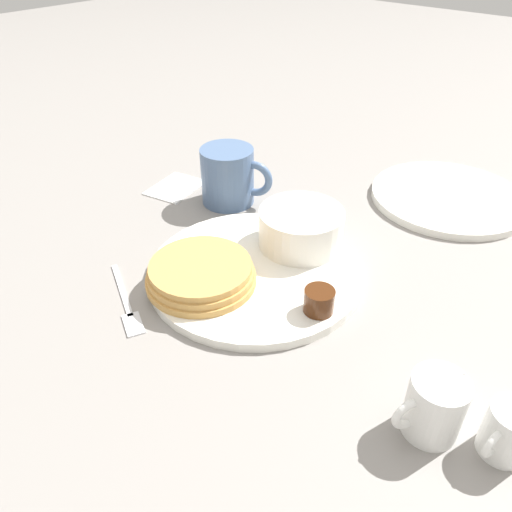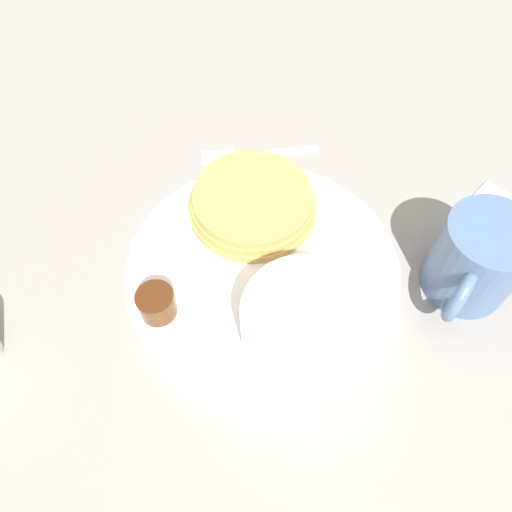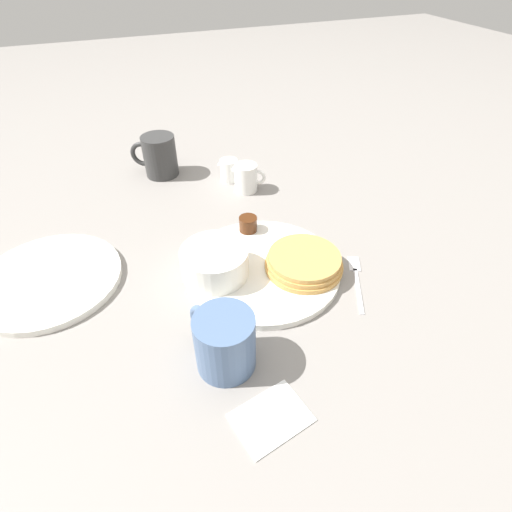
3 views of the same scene
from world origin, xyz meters
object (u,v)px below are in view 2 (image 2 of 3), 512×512
object	(u,v)px
plate	(262,270)
fork	(246,154)
coffee_mug	(476,261)
bowl	(305,323)

from	to	relation	value
plate	fork	bearing A→B (deg)	152.96
coffee_mug	fork	world-z (taller)	coffee_mug
bowl	coffee_mug	distance (m)	0.17
plate	coffee_mug	size ratio (longest dim) A/B	2.47
bowl	fork	bearing A→B (deg)	159.52
bowl	coffee_mug	size ratio (longest dim) A/B	1.03
plate	bowl	distance (m)	0.09
coffee_mug	plate	bearing A→B (deg)	-127.34
coffee_mug	bowl	bearing A→B (deg)	-102.76
plate	bowl	size ratio (longest dim) A/B	2.40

